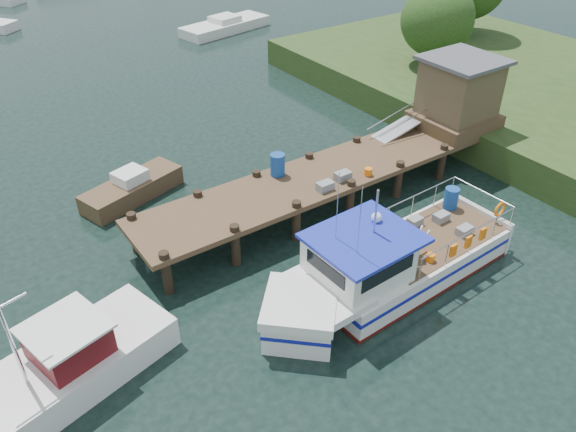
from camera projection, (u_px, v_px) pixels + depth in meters
ground_plane at (287, 218)px, 21.47m from camera, size 160.00×160.00×0.00m
near_shore at (574, 80)px, 27.82m from camera, size 16.00×30.00×7.76m
dock at (415, 122)px, 23.30m from camera, size 16.60×3.00×4.78m
lobster_boat at (384, 267)px, 17.68m from camera, size 9.89×3.14×4.69m
work_boat at (45, 380)px, 14.30m from camera, size 7.50×3.75×3.94m
moored_rowboat at (132, 188)px, 22.40m from camera, size 4.41×2.57×1.21m
moored_c at (225, 25)px, 41.58m from camera, size 7.27×3.66×1.10m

